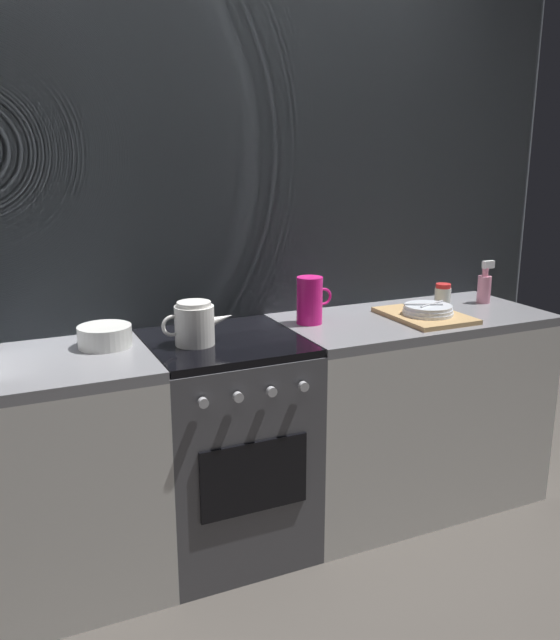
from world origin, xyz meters
TOP-DOWN VIEW (x-y plane):
  - ground_plane at (0.00, 0.00)m, footprint 8.00×8.00m
  - back_wall at (0.00, 0.32)m, footprint 3.60×0.05m
  - stove_unit at (-0.00, -0.00)m, footprint 0.60×0.63m
  - counter_right at (0.90, 0.00)m, footprint 1.20×0.60m
  - kettle at (-0.12, -0.03)m, footprint 0.28×0.15m
  - mixing_bowl at (-0.44, 0.09)m, footprint 0.20×0.20m
  - pitcher at (0.42, 0.07)m, footprint 0.16×0.11m
  - dish_pile at (0.92, -0.06)m, footprint 0.30×0.40m
  - spice_jar at (1.14, 0.10)m, footprint 0.08×0.08m
  - spray_bottle at (1.35, 0.07)m, footprint 0.08×0.06m

SIDE VIEW (x-z plane):
  - ground_plane at x=0.00m, z-range 0.00..0.00m
  - stove_unit at x=0.00m, z-range 0.00..0.90m
  - counter_right at x=0.90m, z-range 0.00..0.90m
  - dish_pile at x=0.92m, z-range 0.89..0.96m
  - mixing_bowl at x=-0.44m, z-range 0.90..0.98m
  - spice_jar at x=1.14m, z-range 0.90..1.00m
  - spray_bottle at x=1.35m, z-range 0.88..1.08m
  - kettle at x=-0.12m, z-range 0.90..1.06m
  - pitcher at x=0.42m, z-range 0.90..1.10m
  - back_wall at x=0.00m, z-range 0.00..2.40m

